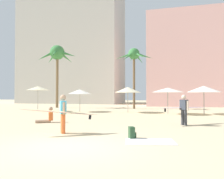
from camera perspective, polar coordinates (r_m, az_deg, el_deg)
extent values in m
plane|color=#C6B28C|center=(7.21, -11.13, -14.01)|extent=(120.00, 120.00, 0.00)
cube|color=beige|center=(37.05, 23.41, 6.64)|extent=(17.95, 9.89, 13.35)
cube|color=#BCB7AD|center=(48.24, -9.81, 19.41)|extent=(19.19, 9.41, 37.37)
cylinder|color=brown|center=(26.15, 5.54, 2.09)|extent=(0.27, 0.27, 6.32)
sphere|color=#387A3D|center=(26.53, 5.53, 8.92)|extent=(1.31, 1.31, 1.31)
cone|color=#387A3D|center=(26.52, 8.19, 8.31)|extent=(1.89, 0.59, 0.85)
cone|color=#387A3D|center=(27.42, 6.86, 7.64)|extent=(1.00, 1.74, 1.15)
cone|color=#387A3D|center=(27.67, 5.00, 7.93)|extent=(0.93, 1.86, 0.82)
cone|color=#387A3D|center=(26.64, 2.88, 8.27)|extent=(1.89, 0.38, 0.82)
cone|color=#387A3D|center=(25.55, 4.02, 8.27)|extent=(1.05, 1.71, 1.17)
cone|color=#387A3D|center=(25.49, 6.98, 8.52)|extent=(1.43, 1.57, 1.00)
cylinder|color=brown|center=(29.17, -13.63, 2.34)|extent=(0.34, 0.34, 6.91)
sphere|color=#387A3D|center=(29.60, -13.59, 9.03)|extent=(1.82, 1.82, 1.82)
cone|color=#387A3D|center=(28.81, -11.01, 8.69)|extent=(2.21, 0.52, 0.99)
cone|color=#387A3D|center=(30.37, -11.43, 7.81)|extent=(1.26, 2.09, 1.34)
cone|color=#387A3D|center=(30.72, -14.86, 7.63)|extent=(1.96, 1.47, 1.43)
cone|color=#387A3D|center=(29.20, -16.27, 8.09)|extent=(1.81, 1.68, 1.45)
cone|color=#387A3D|center=(28.14, -14.36, 8.66)|extent=(0.88, 2.18, 1.25)
cylinder|color=gray|center=(21.60, -8.09, -2.77)|extent=(0.06, 0.06, 2.10)
cone|color=white|center=(21.60, -8.08, -0.55)|extent=(2.21, 2.21, 0.43)
cylinder|color=gray|center=(19.33, 13.85, -2.79)|extent=(0.06, 0.06, 2.18)
cone|color=white|center=(19.32, 13.83, -0.13)|extent=(2.67, 2.67, 0.38)
cylinder|color=gray|center=(20.59, 3.99, -2.57)|extent=(0.06, 0.06, 2.30)
cone|color=beige|center=(20.59, 3.99, -0.07)|extent=(2.38, 2.38, 0.50)
cylinder|color=gray|center=(20.04, 22.11, -2.47)|extent=(0.06, 0.06, 2.32)
cone|color=white|center=(20.04, 22.08, 0.10)|extent=(2.75, 2.75, 0.53)
cylinder|color=gray|center=(23.09, -18.13, -2.23)|extent=(0.06, 0.06, 2.42)
cone|color=beige|center=(23.10, -18.12, 0.31)|extent=(2.16, 2.16, 0.38)
cube|color=white|center=(7.93, 9.57, -12.79)|extent=(1.80, 1.34, 0.01)
cube|color=#29482B|center=(8.42, 4.94, -10.73)|extent=(0.29, 0.35, 0.42)
cube|color=#203923|center=(8.47, 5.74, -11.25)|extent=(0.14, 0.22, 0.18)
cylinder|color=orange|center=(9.55, -12.13, -8.42)|extent=(0.22, 0.22, 0.81)
cylinder|color=orange|center=(9.75, -12.30, -8.28)|extent=(0.22, 0.22, 0.81)
cube|color=#4CB2DB|center=(9.59, -12.20, -4.39)|extent=(0.41, 0.45, 0.53)
sphere|color=tan|center=(9.58, -12.19, -1.98)|extent=(0.33, 0.33, 0.24)
cylinder|color=tan|center=(9.35, -11.98, -4.70)|extent=(0.14, 0.14, 0.50)
cylinder|color=tan|center=(9.84, -12.41, -4.53)|extent=(0.14, 0.14, 0.50)
ellipsoid|color=beige|center=(9.34, -13.03, -5.51)|extent=(2.84, 1.82, 0.37)
ellipsoid|color=#9A296D|center=(9.34, -13.03, -5.51)|extent=(2.86, 1.84, 0.34)
cube|color=black|center=(9.50, -5.56, -6.95)|extent=(0.11, 0.07, 0.19)
cylinder|color=#3D3D42|center=(12.55, 17.30, -6.70)|extent=(0.23, 0.23, 0.80)
cylinder|color=#3D3D42|center=(12.41, 17.98, -6.76)|extent=(0.23, 0.23, 0.80)
cube|color=#333842|center=(12.44, 17.62, -3.67)|extent=(0.44, 0.44, 0.53)
sphere|color=beige|center=(12.43, 17.60, -1.81)|extent=(0.34, 0.34, 0.24)
cylinder|color=beige|center=(12.61, 16.79, -3.81)|extent=(0.14, 0.14, 0.50)
cylinder|color=beige|center=(12.27, 18.48, -3.87)|extent=(0.14, 0.14, 0.50)
ellipsoid|color=#B2B2B7|center=(12.74, 17.55, -4.37)|extent=(2.58, 2.19, 0.07)
ellipsoid|color=#B93383|center=(12.74, 17.55, -4.37)|extent=(2.60, 2.21, 0.05)
cube|color=black|center=(11.97, 13.21, -5.09)|extent=(0.09, 0.08, 0.18)
cylinder|color=tan|center=(13.53, -16.91, -7.68)|extent=(0.78, 0.61, 0.16)
cylinder|color=tan|center=(13.73, -16.96, -7.59)|extent=(0.78, 0.61, 0.16)
cube|color=orange|center=(13.63, -15.15, -6.37)|extent=(0.41, 0.45, 0.52)
sphere|color=tan|center=(13.60, -15.14, -4.68)|extent=(0.33, 0.33, 0.24)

